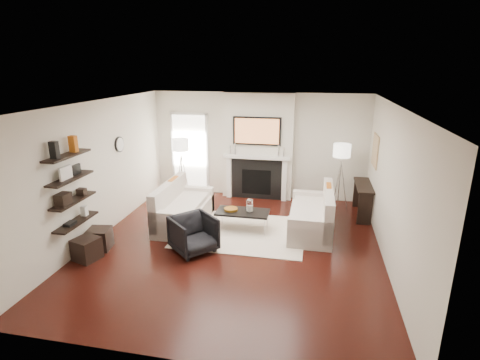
% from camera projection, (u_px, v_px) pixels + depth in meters
% --- Properties ---
extents(room_envelope, '(6.00, 6.00, 6.00)m').
position_uv_depth(room_envelope, '(233.00, 179.00, 6.83)').
color(room_envelope, black).
rests_on(room_envelope, ground).
extents(chimney_breast, '(1.80, 0.25, 2.70)m').
position_uv_depth(chimney_breast, '(258.00, 147.00, 9.52)').
color(chimney_breast, silver).
rests_on(chimney_breast, floor).
extents(fireplace_surround, '(1.30, 0.02, 1.04)m').
position_uv_depth(fireplace_surround, '(256.00, 179.00, 9.64)').
color(fireplace_surround, black).
rests_on(fireplace_surround, floor).
extents(firebox, '(0.75, 0.02, 0.65)m').
position_uv_depth(firebox, '(256.00, 182.00, 9.66)').
color(firebox, black).
rests_on(firebox, floor).
extents(mantel_pilaster_l, '(0.12, 0.08, 1.10)m').
position_uv_depth(mantel_pilaster_l, '(229.00, 177.00, 9.74)').
color(mantel_pilaster_l, white).
rests_on(mantel_pilaster_l, floor).
extents(mantel_pilaster_r, '(0.12, 0.08, 1.10)m').
position_uv_depth(mantel_pilaster_r, '(284.00, 180.00, 9.47)').
color(mantel_pilaster_r, white).
rests_on(mantel_pilaster_r, floor).
extents(mantel_shelf, '(1.70, 0.18, 0.07)m').
position_uv_depth(mantel_shelf, '(256.00, 157.00, 9.42)').
color(mantel_shelf, white).
rests_on(mantel_shelf, chimney_breast).
extents(tv_body, '(1.20, 0.06, 0.70)m').
position_uv_depth(tv_body, '(257.00, 131.00, 9.25)').
color(tv_body, black).
rests_on(tv_body, chimney_breast).
extents(tv_screen, '(1.10, 0.00, 0.62)m').
position_uv_depth(tv_screen, '(257.00, 131.00, 9.22)').
color(tv_screen, '#BF723F').
rests_on(tv_screen, tv_body).
extents(candlestick_l_tall, '(0.04, 0.04, 0.30)m').
position_uv_depth(candlestick_l_tall, '(235.00, 149.00, 9.48)').
color(candlestick_l_tall, silver).
rests_on(candlestick_l_tall, mantel_shelf).
extents(candlestick_l_short, '(0.04, 0.04, 0.24)m').
position_uv_depth(candlestick_l_short, '(230.00, 150.00, 9.51)').
color(candlestick_l_short, silver).
rests_on(candlestick_l_short, mantel_shelf).
extents(candlestick_r_tall, '(0.04, 0.04, 0.30)m').
position_uv_depth(candlestick_r_tall, '(278.00, 151.00, 9.27)').
color(candlestick_r_tall, silver).
rests_on(candlestick_r_tall, mantel_shelf).
extents(candlestick_r_short, '(0.04, 0.04, 0.24)m').
position_uv_depth(candlestick_r_short, '(284.00, 152.00, 9.25)').
color(candlestick_r_short, silver).
rests_on(candlestick_r_short, mantel_shelf).
extents(hallway_panel, '(0.90, 0.02, 2.10)m').
position_uv_depth(hallway_panel, '(190.00, 154.00, 10.06)').
color(hallway_panel, white).
rests_on(hallway_panel, floor).
extents(door_trim_l, '(0.06, 0.06, 2.16)m').
position_uv_depth(door_trim_l, '(173.00, 153.00, 10.13)').
color(door_trim_l, white).
rests_on(door_trim_l, floor).
extents(door_trim_r, '(0.06, 0.06, 2.16)m').
position_uv_depth(door_trim_r, '(207.00, 155.00, 9.95)').
color(door_trim_r, white).
rests_on(door_trim_r, floor).
extents(door_trim_top, '(1.02, 0.06, 0.06)m').
position_uv_depth(door_trim_top, '(188.00, 114.00, 9.72)').
color(door_trim_top, white).
rests_on(door_trim_top, wall_back).
extents(rug, '(2.60, 2.00, 0.01)m').
position_uv_depth(rug, '(241.00, 232.00, 7.82)').
color(rug, beige).
rests_on(rug, floor).
extents(loveseat_left_base, '(0.85, 1.80, 0.42)m').
position_uv_depth(loveseat_left_base, '(184.00, 215.00, 8.16)').
color(loveseat_left_base, beige).
rests_on(loveseat_left_base, floor).
extents(loveseat_left_back, '(0.18, 1.80, 0.80)m').
position_uv_depth(loveseat_left_back, '(169.00, 200.00, 8.13)').
color(loveseat_left_back, beige).
rests_on(loveseat_left_back, floor).
extents(loveseat_left_arm_n, '(0.85, 0.18, 0.60)m').
position_uv_depth(loveseat_left_arm_n, '(170.00, 226.00, 7.37)').
color(loveseat_left_arm_n, beige).
rests_on(loveseat_left_arm_n, floor).
extents(loveseat_left_arm_s, '(0.85, 0.18, 0.60)m').
position_uv_depth(loveseat_left_arm_s, '(196.00, 199.00, 8.89)').
color(loveseat_left_arm_s, beige).
rests_on(loveseat_left_arm_s, floor).
extents(loveseat_left_cushion, '(0.63, 1.44, 0.10)m').
position_uv_depth(loveseat_left_cushion, '(186.00, 204.00, 8.07)').
color(loveseat_left_cushion, beige).
rests_on(loveseat_left_cushion, loveseat_left_base).
extents(pillow_left_orange, '(0.10, 0.42, 0.42)m').
position_uv_depth(pillow_left_orange, '(174.00, 187.00, 8.35)').
color(pillow_left_orange, '#BD5F17').
rests_on(pillow_left_orange, loveseat_left_cushion).
extents(pillow_left_charcoal, '(0.10, 0.40, 0.40)m').
position_uv_depth(pillow_left_charcoal, '(163.00, 197.00, 7.79)').
color(pillow_left_charcoal, black).
rests_on(pillow_left_charcoal, loveseat_left_cushion).
extents(loveseat_right_base, '(0.85, 1.80, 0.42)m').
position_uv_depth(loveseat_right_base, '(310.00, 222.00, 7.82)').
color(loveseat_right_base, beige).
rests_on(loveseat_right_base, floor).
extents(loveseat_right_back, '(0.18, 1.80, 0.80)m').
position_uv_depth(loveseat_right_back, '(328.00, 209.00, 7.66)').
color(loveseat_right_back, beige).
rests_on(loveseat_right_back, floor).
extents(loveseat_right_arm_n, '(0.85, 0.18, 0.60)m').
position_uv_depth(loveseat_right_arm_n, '(310.00, 234.00, 7.04)').
color(loveseat_right_arm_n, beige).
rests_on(loveseat_right_arm_n, floor).
extents(loveseat_right_arm_s, '(0.85, 0.18, 0.60)m').
position_uv_depth(loveseat_right_arm_s, '(311.00, 204.00, 8.55)').
color(loveseat_right_arm_s, beige).
rests_on(loveseat_right_arm_s, floor).
extents(loveseat_right_cushion, '(0.63, 1.44, 0.10)m').
position_uv_depth(loveseat_right_cushion, '(309.00, 210.00, 7.75)').
color(loveseat_right_cushion, beige).
rests_on(loveseat_right_cushion, loveseat_right_base).
extents(pillow_right_orange, '(0.10, 0.42, 0.42)m').
position_uv_depth(pillow_right_orange, '(328.00, 195.00, 7.88)').
color(pillow_right_orange, '#BD5F17').
rests_on(pillow_right_orange, loveseat_right_cushion).
extents(pillow_right_charcoal, '(0.10, 0.40, 0.40)m').
position_uv_depth(pillow_right_charcoal, '(329.00, 205.00, 7.33)').
color(pillow_right_charcoal, black).
rests_on(pillow_right_charcoal, loveseat_right_cushion).
extents(coffee_table, '(1.10, 0.55, 0.04)m').
position_uv_depth(coffee_table, '(243.00, 212.00, 7.82)').
color(coffee_table, black).
rests_on(coffee_table, floor).
extents(coffee_leg_nw, '(0.02, 0.02, 0.38)m').
position_uv_depth(coffee_leg_nw, '(217.00, 224.00, 7.77)').
color(coffee_leg_nw, silver).
rests_on(coffee_leg_nw, floor).
extents(coffee_leg_ne, '(0.02, 0.02, 0.38)m').
position_uv_depth(coffee_leg_ne, '(265.00, 228.00, 7.58)').
color(coffee_leg_ne, silver).
rests_on(coffee_leg_ne, floor).
extents(coffee_leg_sw, '(0.02, 0.02, 0.38)m').
position_uv_depth(coffee_leg_sw, '(222.00, 216.00, 8.18)').
color(coffee_leg_sw, silver).
rests_on(coffee_leg_sw, floor).
extents(coffee_leg_se, '(0.02, 0.02, 0.38)m').
position_uv_depth(coffee_leg_se, '(267.00, 219.00, 7.99)').
color(coffee_leg_se, silver).
rests_on(coffee_leg_se, floor).
extents(hurricane_glass, '(0.14, 0.14, 0.24)m').
position_uv_depth(hurricane_glass, '(250.00, 205.00, 7.74)').
color(hurricane_glass, white).
rests_on(hurricane_glass, coffee_table).
extents(hurricane_candle, '(0.09, 0.09, 0.14)m').
position_uv_depth(hurricane_candle, '(250.00, 208.00, 7.76)').
color(hurricane_candle, white).
rests_on(hurricane_candle, coffee_table).
extents(copper_bowl, '(0.29, 0.29, 0.05)m').
position_uv_depth(copper_bowl, '(231.00, 209.00, 7.85)').
color(copper_bowl, '#9F661A').
rests_on(copper_bowl, coffee_table).
extents(armchair, '(1.00, 1.00, 0.75)m').
position_uv_depth(armchair, '(194.00, 232.00, 6.93)').
color(armchair, black).
rests_on(armchair, floor).
extents(lamp_left_post, '(0.02, 0.02, 1.20)m').
position_uv_depth(lamp_left_post, '(182.00, 177.00, 9.54)').
color(lamp_left_post, silver).
rests_on(lamp_left_post, floor).
extents(lamp_left_shade, '(0.40, 0.40, 0.30)m').
position_uv_depth(lamp_left_shade, '(180.00, 145.00, 9.29)').
color(lamp_left_shade, white).
rests_on(lamp_left_shade, lamp_left_post).
extents(lamp_left_leg_a, '(0.25, 0.02, 1.23)m').
position_uv_depth(lamp_left_leg_a, '(186.00, 178.00, 9.52)').
color(lamp_left_leg_a, silver).
rests_on(lamp_left_leg_a, floor).
extents(lamp_left_leg_b, '(0.14, 0.22, 1.23)m').
position_uv_depth(lamp_left_leg_b, '(181.00, 176.00, 9.64)').
color(lamp_left_leg_b, silver).
rests_on(lamp_left_leg_b, floor).
extents(lamp_left_leg_c, '(0.14, 0.22, 1.23)m').
position_uv_depth(lamp_left_leg_c, '(179.00, 178.00, 9.46)').
color(lamp_left_leg_c, silver).
rests_on(lamp_left_leg_c, floor).
extents(lamp_right_post, '(0.02, 0.02, 1.20)m').
position_uv_depth(lamp_right_post, '(339.00, 185.00, 8.90)').
color(lamp_right_post, silver).
rests_on(lamp_right_post, floor).
extents(lamp_right_shade, '(0.40, 0.40, 0.30)m').
position_uv_depth(lamp_right_shade, '(342.00, 151.00, 8.65)').
color(lamp_right_shade, white).
rests_on(lamp_right_shade, lamp_right_post).
extents(lamp_right_leg_a, '(0.25, 0.02, 1.23)m').
position_uv_depth(lamp_right_leg_a, '(344.00, 186.00, 8.88)').
color(lamp_right_leg_a, silver).
rests_on(lamp_right_leg_a, floor).
extents(lamp_right_leg_b, '(0.14, 0.22, 1.23)m').
position_uv_depth(lamp_right_leg_b, '(337.00, 184.00, 9.00)').
color(lamp_right_leg_b, silver).
rests_on(lamp_right_leg_b, floor).
extents(lamp_right_leg_c, '(0.14, 0.22, 1.23)m').
position_uv_depth(lamp_right_leg_c, '(337.00, 186.00, 8.82)').
color(lamp_right_leg_c, silver).
rests_on(lamp_right_leg_c, floor).
extents(console_top, '(0.35, 1.20, 0.04)m').
position_uv_depth(console_top, '(364.00, 185.00, 8.49)').
color(console_top, black).
rests_on(console_top, floor).
extents(console_leg_n, '(0.30, 0.04, 0.71)m').
position_uv_depth(console_leg_n, '(365.00, 209.00, 8.09)').
color(console_leg_n, black).
rests_on(console_leg_n, floor).
extents(console_leg_s, '(0.30, 0.04, 0.71)m').
position_uv_depth(console_leg_s, '(360.00, 193.00, 9.12)').
color(console_leg_s, black).
rests_on(console_leg_s, floor).
extents(wall_art, '(0.03, 0.70, 0.70)m').
position_uv_depth(wall_art, '(375.00, 151.00, 8.18)').
color(wall_art, tan).
rests_on(wall_art, wall_right).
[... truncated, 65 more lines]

